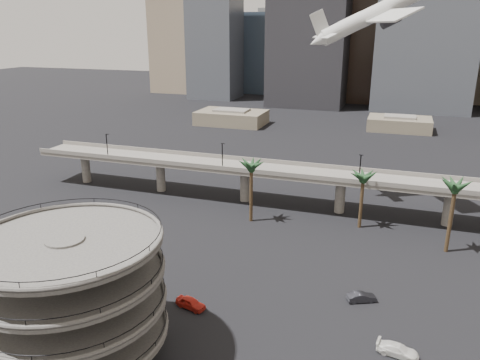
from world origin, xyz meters
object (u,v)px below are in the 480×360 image
(overpass, at_px, (291,176))
(airborne_jet, at_px, (378,13))
(car_c, at_px, (398,350))
(parking_ramp, at_px, (71,288))
(car_b, at_px, (362,297))
(car_a, at_px, (191,303))

(overpass, xyz_separation_m, airborne_jet, (14.97, 11.56, 34.54))
(car_c, bearing_deg, airborne_jet, 17.51)
(airborne_jet, height_order, car_c, airborne_jet)
(parking_ramp, height_order, car_c, parking_ramp)
(parking_ramp, xyz_separation_m, car_b, (31.87, 24.21, -9.11))
(overpass, height_order, car_a, overpass)
(car_b, bearing_deg, airborne_jet, -20.36)
(overpass, relative_size, car_c, 25.32)
(car_a, bearing_deg, parking_ramp, 163.86)
(parking_ramp, relative_size, overpass, 0.17)
(car_b, bearing_deg, overpass, 3.31)
(overpass, xyz_separation_m, car_c, (24.18, -45.66, -6.59))
(overpass, xyz_separation_m, car_a, (-4.56, -44.56, -6.54))
(car_c, bearing_deg, car_b, 34.41)
(overpass, bearing_deg, car_b, -61.52)
(parking_ramp, relative_size, airborne_jet, 0.77)
(car_a, relative_size, car_c, 0.91)
(parking_ramp, distance_m, car_a, 19.01)
(parking_ramp, height_order, car_a, parking_ramp)
(airborne_jet, bearing_deg, car_c, -110.04)
(overpass, height_order, car_b, overpass)
(airborne_jet, bearing_deg, overpass, -171.51)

